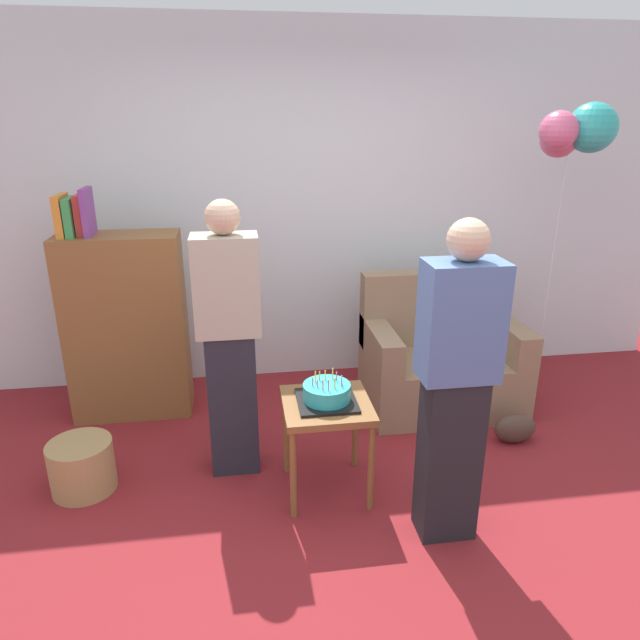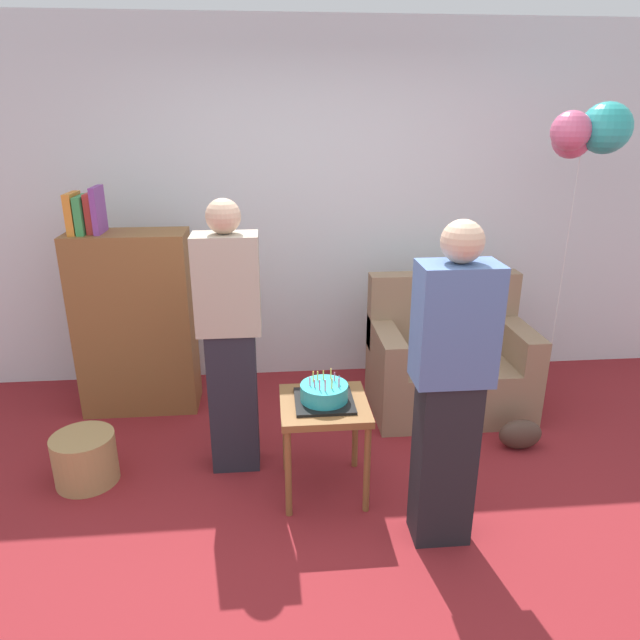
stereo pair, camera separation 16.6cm
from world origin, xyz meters
The scene contains 11 objects.
ground_plane centered at (0.00, 0.00, 0.00)m, with size 8.00×8.00×0.00m, color maroon.
wall_back centered at (0.00, 2.05, 1.35)m, with size 6.00×0.10×2.70m, color silver.
couch centered at (0.86, 1.31, 0.34)m, with size 1.10×0.70×0.96m.
bookshelf centered at (-1.37, 1.51, 0.67)m, with size 0.80×0.36×1.60m.
side_table centered at (-0.13, 0.39, 0.48)m, with size 0.48×0.48×0.56m.
birthday_cake centered at (-0.13, 0.39, 0.61)m, with size 0.32×0.32×0.17m.
person_blowing_candles centered at (-0.64, 0.69, 0.83)m, with size 0.36×0.22×1.63m.
person_holding_cake centered at (0.42, -0.04, 0.83)m, with size 0.36×0.22×1.63m.
wicker_basket centered at (-1.51, 0.59, 0.15)m, with size 0.36×0.36×0.30m, color #A88451.
handbag centered at (1.17, 0.70, 0.10)m, with size 0.28×0.14×0.20m, color #473328.
balloon_bunch centered at (1.64, 1.21, 1.95)m, with size 0.51×0.38×2.12m.
Camera 1 is at (-0.57, -2.35, 2.05)m, focal length 31.99 mm.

